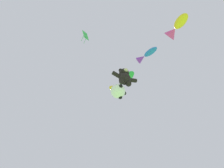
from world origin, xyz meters
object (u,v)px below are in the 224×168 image
at_px(teddy_bear_kite, 125,77).
at_px(fish_kite_goldfin, 176,27).
at_px(diamond_kite, 85,36).
at_px(fish_kite_cobalt, 146,55).
at_px(fish_kite_emerald, 121,83).
at_px(soccer_ball_kite, 118,91).

xyz_separation_m(teddy_bear_kite, fish_kite_goldfin, (2.37, -3.74, 2.27)).
relative_size(teddy_bear_kite, diamond_kite, 0.66).
distance_m(fish_kite_cobalt, fish_kite_goldfin, 2.74).
xyz_separation_m(fish_kite_emerald, fish_kite_goldfin, (1.80, -5.35, 0.10)).
distance_m(soccer_ball_kite, fish_kite_emerald, 3.94).
height_order(fish_kite_goldfin, diamond_kite, diamond_kite).
relative_size(soccer_ball_kite, fish_kite_cobalt, 0.57).
bearing_deg(fish_kite_cobalt, diamond_kite, 165.73).
relative_size(fish_kite_emerald, fish_kite_cobalt, 1.48).
height_order(soccer_ball_kite, fish_kite_goldfin, fish_kite_goldfin).
bearing_deg(diamond_kite, soccer_ball_kite, 6.87).
distance_m(fish_kite_emerald, fish_kite_cobalt, 2.93).
bearing_deg(fish_kite_emerald, diamond_kite, -156.82).
bearing_deg(fish_kite_cobalt, fish_kite_goldfin, -66.73).
relative_size(teddy_bear_kite, fish_kite_goldfin, 0.96).
bearing_deg(soccer_ball_kite, teddy_bear_kite, -38.69).
bearing_deg(diamond_kite, fish_kite_goldfin, -32.93).
bearing_deg(fish_kite_goldfin, diamond_kite, 147.07).
bearing_deg(soccer_ball_kite, fish_kite_cobalt, -42.55).
distance_m(teddy_bear_kite, diamond_kite, 5.89).
bearing_deg(diamond_kite, fish_kite_emerald, 23.18).
xyz_separation_m(fish_kite_goldfin, diamond_kite, (-5.69, 3.68, 2.60)).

